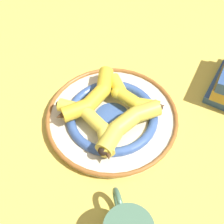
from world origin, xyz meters
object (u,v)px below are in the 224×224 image
Objects in this scene: banana_c at (91,123)px; banana_b at (129,123)px; banana_a at (129,96)px; banana_d at (92,97)px; decorative_bowl at (112,117)px.

banana_b is at bearing -133.27° from banana_c.
banana_d reaches higher than banana_a.
banana_b is 1.01× the size of banana_d.
banana_d is at bearing -135.81° from banana_a.
banana_c is at bearing -44.52° from banana_b.
decorative_bowl is at bearing -90.88° from banana_c.
banana_a is at bearing -88.56° from banana_c.
banana_b is 0.08m from banana_c.
banana_d is (0.00, -0.09, 0.00)m from banana_a.
banana_c is at bearing -143.04° from banana_d.
decorative_bowl is 1.93× the size of banana_c.
banana_d is at bearing -126.70° from decorative_bowl.
decorative_bowl is 2.37× the size of banana_a.
decorative_bowl is 1.92× the size of banana_d.
banana_c is (0.08, -0.09, 0.00)m from banana_a.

